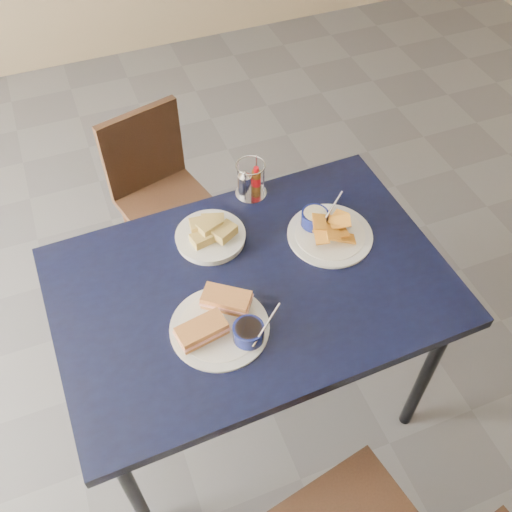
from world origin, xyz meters
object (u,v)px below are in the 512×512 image
object	(u,v)px
chair_far	(161,183)
condiment_caddy	(249,182)
bread_basket	(211,234)
plantain_plate	(325,229)
sandwich_plate	(223,323)
dining_table	(252,295)

from	to	relation	value
chair_far	condiment_caddy	xyz separation A→B (m)	(0.23, -0.50, 0.37)
bread_basket	plantain_plate	bearing A→B (deg)	-16.71
chair_far	sandwich_plate	xyz separation A→B (m)	(-0.04, -0.99, 0.33)
dining_table	plantain_plate	size ratio (longest dim) A/B	4.36
chair_far	sandwich_plate	bearing A→B (deg)	-92.41
dining_table	condiment_caddy	size ratio (longest dim) A/B	9.02
sandwich_plate	condiment_caddy	distance (m)	0.56
dining_table	chair_far	bearing A→B (deg)	96.10
sandwich_plate	plantain_plate	xyz separation A→B (m)	(0.44, 0.23, -0.00)
bread_basket	dining_table	bearing A→B (deg)	-74.23
dining_table	plantain_plate	xyz separation A→B (m)	(0.30, 0.11, 0.09)
chair_far	condiment_caddy	bearing A→B (deg)	-65.81
bread_basket	chair_far	bearing A→B (deg)	92.85
plantain_plate	condiment_caddy	world-z (taller)	condiment_caddy
chair_far	condiment_caddy	size ratio (longest dim) A/B	5.65
sandwich_plate	plantain_plate	distance (m)	0.49
dining_table	chair_far	world-z (taller)	chair_far
condiment_caddy	plantain_plate	bearing A→B (deg)	-57.61
chair_far	plantain_plate	bearing A→B (deg)	-62.86
sandwich_plate	bread_basket	world-z (taller)	sandwich_plate
plantain_plate	chair_far	bearing A→B (deg)	117.14
dining_table	bread_basket	world-z (taller)	bread_basket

